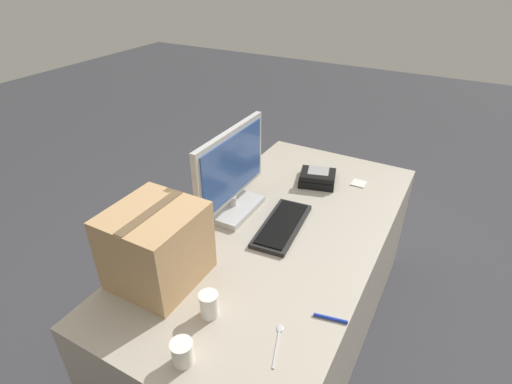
% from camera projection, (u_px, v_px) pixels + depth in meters
% --- Properties ---
extents(ground_plane, '(12.00, 12.00, 0.00)m').
position_uv_depth(ground_plane, '(276.00, 331.00, 2.24)').
color(ground_plane, '#38383D').
extents(office_desk, '(1.80, 0.90, 0.71)m').
position_uv_depth(office_desk, '(278.00, 285.00, 2.05)').
color(office_desk, '#A89E8E').
rests_on(office_desk, ground_plane).
extents(monitor, '(0.55, 0.21, 0.43)m').
position_uv_depth(monitor, '(231.00, 176.00, 1.90)').
color(monitor, '#B7B7B7').
rests_on(monitor, office_desk).
extents(keyboard, '(0.42, 0.20, 0.03)m').
position_uv_depth(keyboard, '(281.00, 225.00, 1.87)').
color(keyboard, black).
rests_on(keyboard, office_desk).
extents(desk_phone, '(0.25, 0.24, 0.07)m').
position_uv_depth(desk_phone, '(317.00, 178.00, 2.23)').
color(desk_phone, black).
rests_on(desk_phone, office_desk).
extents(paper_cup_left, '(0.07, 0.07, 0.09)m').
position_uv_depth(paper_cup_left, '(182.00, 353.00, 1.25)').
color(paper_cup_left, white).
rests_on(paper_cup_left, office_desk).
extents(paper_cup_right, '(0.07, 0.07, 0.10)m').
position_uv_depth(paper_cup_right, '(209.00, 305.00, 1.40)').
color(paper_cup_right, white).
rests_on(paper_cup_right, office_desk).
extents(spoon, '(0.17, 0.07, 0.00)m').
position_uv_depth(spoon, '(278.00, 339.00, 1.34)').
color(spoon, '#B2B2B7').
rests_on(spoon, office_desk).
extents(cardboard_box, '(0.33, 0.31, 0.31)m').
position_uv_depth(cardboard_box, '(156.00, 246.00, 1.52)').
color(cardboard_box, tan).
rests_on(cardboard_box, office_desk).
extents(pen_marker, '(0.04, 0.12, 0.01)m').
position_uv_depth(pen_marker, '(331.00, 318.00, 1.41)').
color(pen_marker, '#1933B2').
rests_on(pen_marker, office_desk).
extents(sticky_note_pad, '(0.08, 0.08, 0.01)m').
position_uv_depth(sticky_note_pad, '(359.00, 183.00, 2.22)').
color(sticky_note_pad, silver).
rests_on(sticky_note_pad, office_desk).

